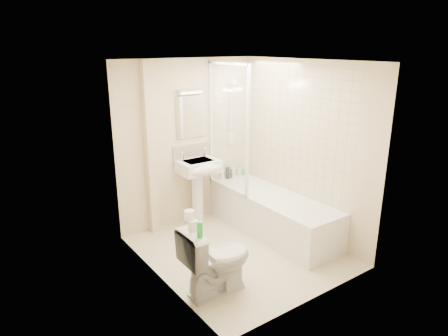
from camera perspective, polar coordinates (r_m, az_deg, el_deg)
floor at (r=5.30m, az=2.11°, el=-11.84°), size 2.50×2.50×0.00m
wall_back at (r=5.84m, az=-5.25°, el=3.56°), size 2.20×0.02×2.40m
wall_left at (r=4.28m, az=-9.51°, el=-1.76°), size 0.02×2.50×2.40m
wall_right at (r=5.55m, az=11.32°, el=2.56°), size 0.02×2.50×2.40m
ceiling at (r=4.63m, az=2.44°, el=15.06°), size 2.20×2.50×0.02m
tile_back at (r=6.18m, az=0.80°, el=6.54°), size 0.70×0.01×1.75m
tile_right at (r=5.62m, az=9.89°, el=5.20°), size 0.01×2.10×1.75m
pipe_boxing at (r=5.51m, az=-10.51°, el=2.50°), size 0.12×0.12×2.40m
splashback at (r=5.89m, az=-4.74°, el=2.00°), size 0.60×0.02×0.30m
mirror at (r=5.77m, az=-4.86°, el=7.27°), size 0.46×0.01×0.60m
strip_light at (r=5.70m, az=-4.84°, el=10.90°), size 0.42×0.07×0.07m
bathtub at (r=5.74m, az=6.91°, el=-6.33°), size 0.70×2.10×0.55m
shower_screen at (r=5.62m, az=0.56°, el=5.72°), size 0.04×0.92×1.80m
shower_fixture at (r=6.12m, az=1.04°, el=7.58°), size 0.10×0.16×0.99m
pedestal_sink at (r=5.78m, az=-3.52°, el=-0.85°), size 0.58×0.51×1.11m
bottle_white_a at (r=6.21m, az=-0.25°, el=-0.99°), size 0.05×0.05×0.16m
bottle_black_b at (r=6.26m, az=0.52°, el=-0.71°), size 0.06×0.06×0.19m
bottle_blue at (r=6.31m, az=1.05°, el=-0.80°), size 0.04×0.04×0.14m
bottle_cream at (r=6.32m, az=1.29°, el=-0.55°), size 0.06×0.06×0.18m
bottle_white_b at (r=6.40m, az=2.19°, el=-0.57°), size 0.05×0.05×0.13m
bottle_green at (r=6.46m, az=2.80°, el=-0.63°), size 0.06×0.06×0.09m
toilet at (r=4.35m, az=-1.04°, el=-12.89°), size 0.48×0.79×0.79m
toilet_roll_lower at (r=4.06m, az=-4.47°, el=-8.16°), size 0.10×0.10×0.10m
toilet_roll_upper at (r=4.06m, az=-5.00°, el=-6.68°), size 0.11×0.11×0.09m
green_bottle at (r=3.91m, az=-3.48°, el=-8.75°), size 0.06×0.06×0.16m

